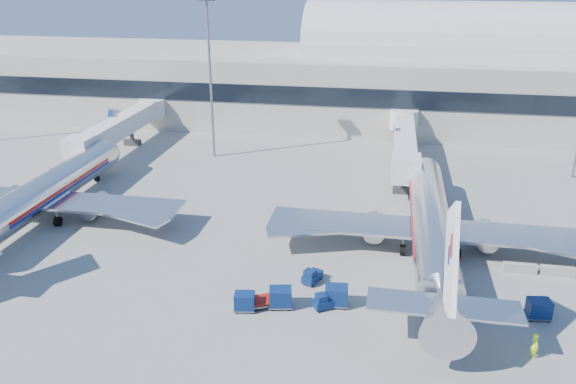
% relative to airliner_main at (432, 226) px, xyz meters
% --- Properties ---
extents(ground, '(260.00, 260.00, 0.00)m').
position_rel_airliner_main_xyz_m(ground, '(-10.00, -4.51, -2.93)').
color(ground, gray).
rests_on(ground, ground).
extents(terminal, '(170.00, 28.15, 21.00)m').
position_rel_airliner_main_xyz_m(terminal, '(-23.60, 51.46, 4.60)').
color(terminal, '#B2AA9E').
rests_on(terminal, ground).
extents(airliner_main, '(32.00, 37.26, 12.07)m').
position_rel_airliner_main_xyz_m(airliner_main, '(0.00, 0.00, 0.00)').
color(airliner_main, silver).
rests_on(airliner_main, ground).
extents(airliner_mid, '(32.00, 37.26, 12.07)m').
position_rel_airliner_main_xyz_m(airliner_mid, '(-42.00, 0.00, 0.00)').
color(airliner_mid, silver).
rests_on(airliner_mid, ground).
extents(jetbridge_near, '(4.40, 27.50, 6.25)m').
position_rel_airliner_main_xyz_m(jetbridge_near, '(-2.40, 26.30, 1.00)').
color(jetbridge_near, silver).
rests_on(jetbridge_near, ground).
extents(jetbridge_mid, '(4.40, 27.50, 6.25)m').
position_rel_airliner_main_xyz_m(jetbridge_mid, '(-44.40, 26.30, 1.00)').
color(jetbridge_mid, silver).
rests_on(jetbridge_mid, ground).
extents(mast_west, '(2.00, 1.20, 22.60)m').
position_rel_airliner_main_xyz_m(mast_west, '(-30.00, 25.49, 11.87)').
color(mast_west, slate).
rests_on(mast_west, ground).
extents(barrier_near, '(3.00, 0.55, 0.90)m').
position_rel_airliner_main_xyz_m(barrier_near, '(8.00, -2.51, -2.48)').
color(barrier_near, '#9E9E96').
rests_on(barrier_near, ground).
extents(barrier_mid, '(3.00, 0.55, 0.90)m').
position_rel_airliner_main_xyz_m(barrier_mid, '(11.30, -2.51, -2.48)').
color(barrier_mid, '#9E9E96').
rests_on(barrier_mid, ground).
extents(tug_lead, '(2.35, 1.98, 1.37)m').
position_rel_airliner_main_xyz_m(tug_lead, '(-8.94, -11.57, -2.30)').
color(tug_lead, '#0A1F4E').
rests_on(tug_lead, ground).
extents(tug_right, '(2.76, 2.23, 1.61)m').
position_rel_airliner_main_xyz_m(tug_right, '(1.07, -10.12, -2.19)').
color(tug_right, '#0A1F4E').
rests_on(tug_right, ground).
extents(tug_left, '(1.80, 2.36, 1.38)m').
position_rel_airliner_main_xyz_m(tug_left, '(-10.61, -7.68, -2.30)').
color(tug_left, '#0A1F4E').
rests_on(tug_left, ground).
extents(cart_train_a, '(2.10, 1.67, 1.75)m').
position_rel_airliner_main_xyz_m(cart_train_a, '(-8.08, -10.96, -1.99)').
color(cart_train_a, '#0A1F4E').
rests_on(cart_train_a, ground).
extents(cart_train_b, '(2.18, 1.82, 1.71)m').
position_rel_airliner_main_xyz_m(cart_train_b, '(-12.59, -12.03, -2.02)').
color(cart_train_b, '#0A1F4E').
rests_on(cart_train_b, ground).
extents(cart_train_c, '(1.92, 1.57, 1.53)m').
position_rel_airliner_main_xyz_m(cart_train_c, '(-15.39, -13.00, -2.11)').
color(cart_train_c, '#0A1F4E').
rests_on(cart_train_c, ground).
extents(cart_solo_near, '(1.93, 1.51, 1.65)m').
position_rel_airliner_main_xyz_m(cart_solo_near, '(-0.09, -14.91, -2.05)').
color(cart_solo_near, '#0A1F4E').
rests_on(cart_solo_near, ground).
extents(cart_solo_far, '(1.98, 1.60, 1.61)m').
position_rel_airliner_main_xyz_m(cart_solo_far, '(8.02, -9.86, -2.07)').
color(cart_solo_far, '#0A1F4E').
rests_on(cart_solo_far, ground).
extents(cart_open_red, '(2.86, 2.51, 0.64)m').
position_rel_airliner_main_xyz_m(cart_open_red, '(-13.98, -12.11, -2.47)').
color(cart_open_red, slate).
rests_on(cart_open_red, ground).
extents(ramp_worker, '(0.69, 0.84, 1.97)m').
position_rel_airliner_main_xyz_m(ramp_worker, '(6.57, -15.09, -1.94)').
color(ramp_worker, '#AEDD17').
rests_on(ramp_worker, ground).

